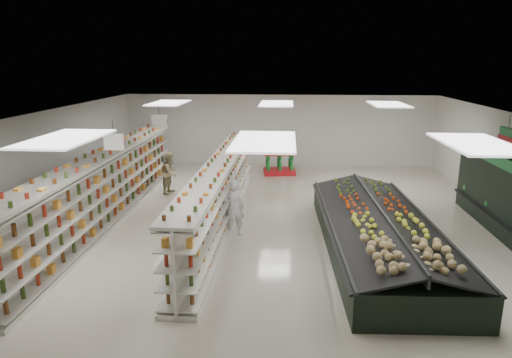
# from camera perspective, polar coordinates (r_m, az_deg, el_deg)

# --- Properties ---
(floor) EXTENTS (16.00, 16.00, 0.00)m
(floor) POSITION_cam_1_polar(r_m,az_deg,el_deg) (13.56, 1.94, -5.60)
(floor) COLOR beige
(floor) RESTS_ON ground
(ceiling) EXTENTS (14.00, 16.00, 0.02)m
(ceiling) POSITION_cam_1_polar(r_m,az_deg,el_deg) (12.81, 2.07, 7.96)
(ceiling) COLOR white
(ceiling) RESTS_ON wall_back
(wall_back) EXTENTS (14.00, 0.02, 3.20)m
(wall_back) POSITION_cam_1_polar(r_m,az_deg,el_deg) (20.95, 2.86, 6.11)
(wall_back) COLOR white
(wall_back) RESTS_ON floor
(wall_front) EXTENTS (14.00, 0.02, 3.20)m
(wall_front) POSITION_cam_1_polar(r_m,az_deg,el_deg) (5.65, -1.33, -18.36)
(wall_front) COLOR white
(wall_front) RESTS_ON floor
(wall_left) EXTENTS (0.02, 16.00, 3.20)m
(wall_left) POSITION_cam_1_polar(r_m,az_deg,el_deg) (15.07, -25.67, 1.35)
(wall_left) COLOR white
(wall_left) RESTS_ON floor
(aisle_sign_near) EXTENTS (0.52, 0.06, 0.75)m
(aisle_sign_near) POSITION_cam_1_polar(r_m,az_deg,el_deg) (11.70, -17.35, 4.46)
(aisle_sign_near) COLOR white
(aisle_sign_near) RESTS_ON ceiling
(aisle_sign_far) EXTENTS (0.52, 0.06, 0.75)m
(aisle_sign_far) POSITION_cam_1_polar(r_m,az_deg,el_deg) (15.45, -12.00, 7.11)
(aisle_sign_far) COLOR white
(aisle_sign_far) RESTS_ON ceiling
(gondola_left) EXTENTS (1.02, 11.83, 2.05)m
(gondola_left) POSITION_cam_1_polar(r_m,az_deg,el_deg) (14.21, -18.33, -1.42)
(gondola_left) COLOR silver
(gondola_left) RESTS_ON floor
(gondola_center) EXTENTS (0.89, 10.67, 1.85)m
(gondola_center) POSITION_cam_1_polar(r_m,az_deg,el_deg) (13.39, -4.46, -2.07)
(gondola_center) COLOR silver
(gondola_center) RESTS_ON floor
(produce_island) EXTENTS (3.00, 7.56, 1.11)m
(produce_island) POSITION_cam_1_polar(r_m,az_deg,el_deg) (11.97, 15.09, -6.32)
(produce_island) COLOR black
(produce_island) RESTS_ON floor
(soda_endcap) EXTENTS (1.48, 1.10, 1.75)m
(soda_endcap) POSITION_cam_1_polar(r_m,az_deg,el_deg) (19.26, 2.95, 3.09)
(soda_endcap) COLOR red
(soda_endcap) RESTS_ON floor
(shopper_main) EXTENTS (0.63, 0.47, 1.57)m
(shopper_main) POSITION_cam_1_polar(r_m,az_deg,el_deg) (12.48, -2.80, -3.59)
(shopper_main) COLOR silver
(shopper_main) RESTS_ON floor
(shopper_background) EXTENTS (0.64, 0.83, 1.52)m
(shopper_background) POSITION_cam_1_polar(r_m,az_deg,el_deg) (16.74, -10.66, 0.79)
(shopper_background) COLOR tan
(shopper_background) RESTS_ON floor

